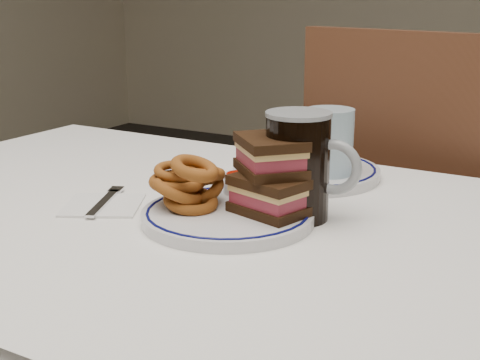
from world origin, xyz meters
The scene contains 11 objects.
dining_table centered at (0.00, 0.00, 0.64)m, with size 1.27×0.87×0.75m.
chair_far centered at (0.20, 0.69, 0.55)m, with size 0.55×0.55×1.00m.
main_plate centered at (0.10, -0.01, 0.76)m, with size 0.26×0.26×0.02m.
reuben_sandwich centered at (0.15, 0.02, 0.82)m, with size 0.14×0.14×0.11m.
onion_rings_main centered at (0.03, -0.01, 0.80)m, with size 0.12×0.12×0.10m.
ketchup_ramekin centered at (0.07, 0.08, 0.78)m, with size 0.05×0.05×0.03m.
beer_mug centered at (0.18, 0.06, 0.83)m, with size 0.15×0.10×0.16m.
water_glass centered at (0.15, 0.26, 0.82)m, with size 0.09×0.09×0.13m, color #A6C6D6.
far_plate centered at (0.10, 0.28, 0.76)m, with size 0.27×0.27×0.02m.
onion_rings_far centered at (0.07, 0.28, 0.79)m, with size 0.10×0.12×0.07m.
napkin_fork centered at (-0.11, -0.04, 0.75)m, with size 0.16×0.16×0.01m.
Camera 1 is at (0.59, -0.81, 1.09)m, focal length 50.00 mm.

